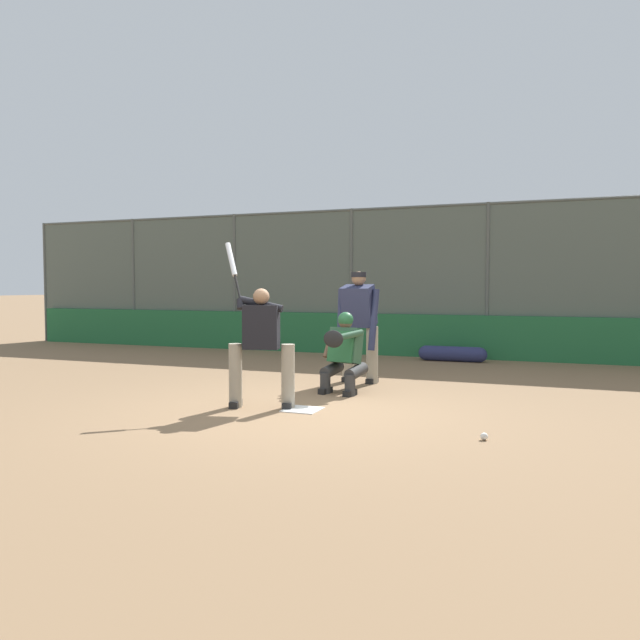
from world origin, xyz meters
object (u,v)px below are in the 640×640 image
object	(u,v)px
catcher_behind_plate	(343,351)
equipment_bag_dugout_side	(452,354)
baseball_loose	(484,436)
batter_at_plate	(261,343)
umpire_home	(359,323)

from	to	relation	value
catcher_behind_plate	equipment_bag_dugout_side	size ratio (longest dim) A/B	0.84
baseball_loose	catcher_behind_plate	bearing A→B (deg)	-43.19
batter_at_plate	baseball_loose	size ratio (longest dim) A/B	28.19
equipment_bag_dugout_side	umpire_home	bearing A→B (deg)	74.65
batter_at_plate	umpire_home	distance (m)	2.42
equipment_bag_dugout_side	catcher_behind_plate	bearing A→B (deg)	79.08
umpire_home	equipment_bag_dugout_side	world-z (taller)	umpire_home
catcher_behind_plate	baseball_loose	bearing A→B (deg)	146.06
batter_at_plate	umpire_home	world-z (taller)	batter_at_plate
umpire_home	batter_at_plate	bearing A→B (deg)	82.88
catcher_behind_plate	equipment_bag_dugout_side	xyz separation A→B (m)	(-0.83, -4.31, -0.44)
batter_at_plate	equipment_bag_dugout_side	size ratio (longest dim) A/B	1.52
catcher_behind_plate	umpire_home	distance (m)	1.05
catcher_behind_plate	umpire_home	world-z (taller)	umpire_home
batter_at_plate	baseball_loose	distance (m)	2.98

